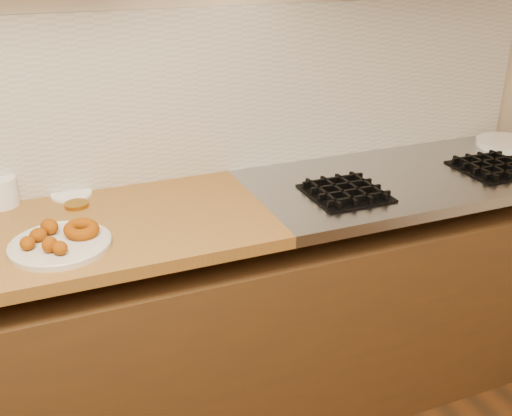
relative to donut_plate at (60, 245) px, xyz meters
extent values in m
cube|color=#C8B494|center=(0.16, 0.42, 0.44)|extent=(4.00, 0.02, 2.70)
cube|color=#4F3115|center=(0.16, 0.11, -0.52)|extent=(3.60, 0.60, 0.77)
cube|color=#9EA0A5|center=(1.31, 0.11, -0.03)|extent=(1.30, 0.62, 0.04)
cube|color=#BBB8AA|center=(0.16, 0.41, 0.29)|extent=(3.60, 0.02, 0.60)
cube|color=black|center=(0.96, 0.03, -0.01)|extent=(0.26, 0.26, 0.01)
cube|color=black|center=(0.87, 0.03, 0.01)|extent=(0.01, 0.24, 0.02)
cube|color=black|center=(0.96, -0.06, 0.01)|extent=(0.24, 0.01, 0.02)
cube|color=black|center=(0.93, 0.03, 0.01)|extent=(0.01, 0.24, 0.02)
cube|color=black|center=(0.96, 0.00, 0.01)|extent=(0.24, 0.01, 0.02)
cube|color=black|center=(0.99, 0.03, 0.01)|extent=(0.01, 0.24, 0.02)
cube|color=black|center=(0.96, 0.06, 0.01)|extent=(0.24, 0.01, 0.02)
cube|color=black|center=(1.05, 0.03, 0.01)|extent=(0.01, 0.24, 0.02)
cube|color=black|center=(0.96, 0.12, 0.01)|extent=(0.24, 0.01, 0.02)
cube|color=black|center=(1.61, 0.03, -0.01)|extent=(0.26, 0.26, 0.01)
cube|color=black|center=(1.52, 0.03, 0.01)|extent=(0.01, 0.24, 0.02)
cube|color=black|center=(1.61, -0.06, 0.01)|extent=(0.24, 0.01, 0.02)
cube|color=black|center=(1.58, 0.03, 0.01)|extent=(0.01, 0.24, 0.02)
cube|color=black|center=(1.61, 0.00, 0.01)|extent=(0.24, 0.01, 0.02)
cube|color=black|center=(1.64, 0.03, 0.01)|extent=(0.01, 0.24, 0.02)
cube|color=black|center=(1.61, 0.06, 0.01)|extent=(0.24, 0.01, 0.02)
cube|color=black|center=(1.70, 0.03, 0.01)|extent=(0.01, 0.24, 0.02)
cube|color=black|center=(1.61, 0.12, 0.01)|extent=(0.24, 0.01, 0.02)
cylinder|color=beige|center=(0.00, 0.00, 0.00)|extent=(0.29, 0.29, 0.02)
torus|color=#8B4200|center=(0.06, 0.02, 0.03)|extent=(0.14, 0.14, 0.05)
ellipsoid|color=#8B4200|center=(-0.05, 0.03, 0.03)|extent=(0.07, 0.07, 0.04)
ellipsoid|color=#8B4200|center=(-0.09, -0.01, 0.03)|extent=(0.05, 0.06, 0.04)
ellipsoid|color=#8B4200|center=(-0.03, -0.05, 0.03)|extent=(0.06, 0.06, 0.05)
ellipsoid|color=#8B4200|center=(-0.01, -0.07, 0.03)|extent=(0.05, 0.06, 0.04)
ellipsoid|color=#8B4200|center=(-0.02, 0.07, 0.03)|extent=(0.07, 0.08, 0.05)
cylinder|color=white|center=(-0.15, 0.38, 0.04)|extent=(0.14, 0.14, 0.10)
cylinder|color=white|center=(0.07, 0.38, 0.00)|extent=(0.17, 0.17, 0.01)
cylinder|color=#A06E1C|center=(0.08, 0.28, 0.00)|extent=(0.10, 0.10, 0.01)
cylinder|color=white|center=(1.86, 0.23, 0.00)|extent=(0.25, 0.25, 0.01)
cylinder|color=white|center=(1.86, 0.23, 0.01)|extent=(0.25, 0.25, 0.01)
camera|label=1|loc=(-0.05, -1.62, 0.81)|focal=42.00mm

